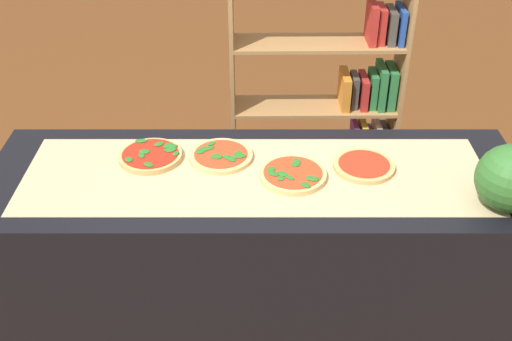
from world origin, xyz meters
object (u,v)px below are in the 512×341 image
Objects in this scene: pizza_spinach_0 at (151,156)px; bookshelf at (338,113)px; pizza_spinach_2 at (293,175)px; pizza_spinach_1 at (221,156)px; watermelon at (511,179)px; pizza_plain_3 at (364,166)px.

pizza_spinach_0 is 1.27m from bookshelf.
pizza_spinach_2 is 0.17× the size of bookshelf.
pizza_spinach_2 is at bearing -106.57° from bookshelf.
pizza_spinach_1 is at bearing 153.86° from pizza_spinach_2.
pizza_plain_3 is at bearing 151.84° from watermelon.
pizza_spinach_0 is at bearing -133.58° from bookshelf.
pizza_plain_3 is 1.00m from bookshelf.
pizza_plain_3 is at bearing -4.65° from pizza_spinach_0.
watermelon reaches higher than pizza_spinach_2.
pizza_spinach_1 is at bearing 162.67° from watermelon.
bookshelf is (0.30, 1.02, -0.29)m from pizza_spinach_2.
pizza_spinach_2 is (0.55, -0.13, -0.00)m from pizza_spinach_0.
pizza_spinach_1 is 1.05× the size of watermelon.
pizza_spinach_2 is at bearing -166.90° from pizza_plain_3.
pizza_spinach_1 is at bearing -122.98° from bookshelf.
pizza_spinach_2 reaches higher than pizza_plain_3.
pizza_spinach_0 reaches higher than pizza_spinach_1.
pizza_spinach_2 is at bearing 166.24° from watermelon.
watermelon reaches higher than pizza_spinach_0.
bookshelf reaches higher than pizza_plain_3.
pizza_spinach_2 is 1.07× the size of pizza_plain_3.
bookshelf is at bearing 88.15° from pizza_plain_3.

